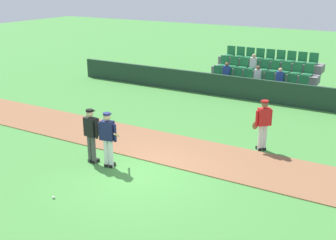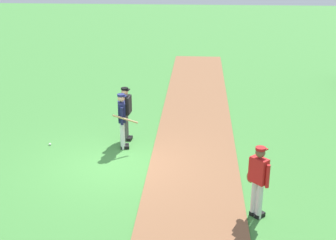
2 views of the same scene
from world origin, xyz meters
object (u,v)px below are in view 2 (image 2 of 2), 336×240
at_px(umpire_home_plate, 126,111).
at_px(runner_red_jersey, 258,179).
at_px(batter_navy_jersey, 122,119).
at_px(baseball, 50,144).

relative_size(umpire_home_plate, runner_red_jersey, 1.00).
bearing_deg(batter_navy_jersey, baseball, -90.97).
relative_size(batter_navy_jersey, umpire_home_plate, 1.00).
xyz_separation_m(batter_navy_jersey, runner_red_jersey, (3.61, 3.70, -0.01)).
xyz_separation_m(umpire_home_plate, baseball, (0.63, -2.36, -0.96)).
bearing_deg(baseball, batter_navy_jersey, 89.03).
xyz_separation_m(batter_navy_jersey, baseball, (-0.04, -2.35, -0.93)).
bearing_deg(umpire_home_plate, runner_red_jersey, 40.71).
bearing_deg(batter_navy_jersey, umpire_home_plate, 178.85).
distance_m(batter_navy_jersey, baseball, 2.53).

